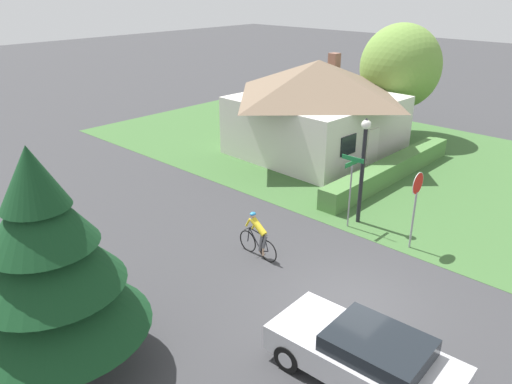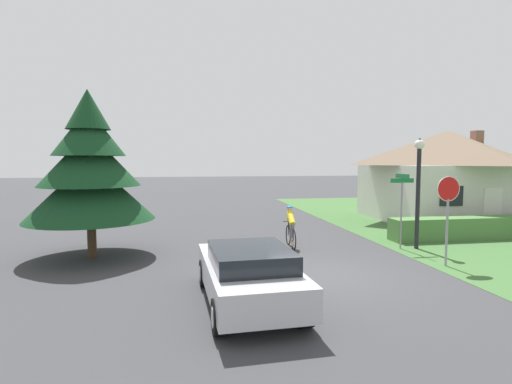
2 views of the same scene
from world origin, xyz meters
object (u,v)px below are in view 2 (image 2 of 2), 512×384
(street_lamp, at_px, (418,179))
(sedan_left_lane, at_px, (248,274))
(stop_sign, at_px, (448,202))
(street_name_sign, at_px, (402,197))
(cottage_house, at_px, (447,174))
(cyclist, at_px, (291,228))
(conifer_tall_near, at_px, (90,170))

(street_lamp, bearing_deg, sedan_left_lane, -146.67)
(sedan_left_lane, relative_size, stop_sign, 1.60)
(street_lamp, relative_size, street_name_sign, 1.47)
(cottage_house, xyz_separation_m, street_name_sign, (-6.20, -6.18, -0.61))
(stop_sign, bearing_deg, cyclist, -41.99)
(cyclist, height_order, conifer_tall_near, conifer_tall_near)
(sedan_left_lane, xyz_separation_m, street_name_sign, (6.37, 4.65, 1.19))
(sedan_left_lane, bearing_deg, cyclist, -26.39)
(street_lamp, bearing_deg, conifer_tall_near, 176.44)
(conifer_tall_near, bearing_deg, street_name_sign, -3.39)
(cottage_house, bearing_deg, sedan_left_lane, -136.92)
(street_name_sign, xyz_separation_m, conifer_tall_near, (-10.87, 0.64, 1.03))
(sedan_left_lane, bearing_deg, cottage_house, -51.83)
(sedan_left_lane, height_order, street_name_sign, street_name_sign)
(conifer_tall_near, bearing_deg, sedan_left_lane, -49.63)
(cyclist, distance_m, street_name_sign, 4.18)
(cyclist, relative_size, conifer_tall_near, 0.31)
(street_lamp, bearing_deg, cyclist, 167.09)
(cyclist, distance_m, street_lamp, 4.96)
(cottage_house, relative_size, street_lamp, 2.01)
(cottage_house, height_order, stop_sign, cottage_house)
(cyclist, height_order, stop_sign, stop_sign)
(sedan_left_lane, distance_m, cyclist, 6.13)
(stop_sign, distance_m, conifer_tall_near, 11.44)
(cottage_house, relative_size, stop_sign, 2.96)
(stop_sign, xyz_separation_m, conifer_tall_near, (-10.97, 3.10, 0.95))
(sedan_left_lane, distance_m, conifer_tall_near, 7.29)
(cottage_house, height_order, street_name_sign, cottage_house)
(sedan_left_lane, relative_size, conifer_tall_near, 0.79)
(cottage_house, bearing_deg, cyclist, -150.33)
(cottage_house, bearing_deg, street_name_sign, -132.75)
(street_name_sign, bearing_deg, conifer_tall_near, 176.61)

